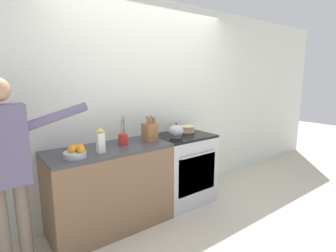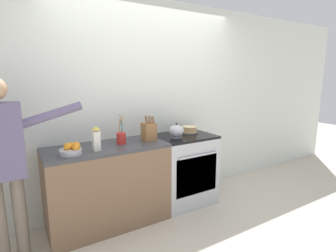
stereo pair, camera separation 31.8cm
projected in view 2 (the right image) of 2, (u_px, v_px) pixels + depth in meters
The scene contains 11 objects.
ground_plane at pixel (175, 217), 3.12m from camera, with size 16.00×16.00×0.00m, color beige.
wall_back at pixel (149, 104), 3.39m from camera, with size 8.00×0.04×2.60m.
counter_cabinet at pixel (108, 185), 2.93m from camera, with size 1.31×0.60×0.91m.
stove_range at pixel (183, 169), 3.45m from camera, with size 0.74×0.63×0.91m.
layer_cake at pixel (189, 130), 3.51m from camera, with size 0.25×0.25×0.09m.
tea_kettle at pixel (177, 131), 3.23m from camera, with size 0.23×0.19×0.18m.
knife_block at pixel (149, 132), 3.07m from camera, with size 0.14×0.15×0.30m.
utensil_crock at pixel (121, 137), 2.93m from camera, with size 0.10×0.10×0.34m.
fruit_bowl at pixel (71, 150), 2.53m from camera, with size 0.21×0.21×0.12m.
milk_carton at pixel (96, 139), 2.65m from camera, with size 0.07×0.07×0.25m.
person_baker at pixel (4, 156), 2.22m from camera, with size 0.93×0.20×1.65m.
Camera 2 is at (-1.56, -2.40, 1.65)m, focal length 28.00 mm.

